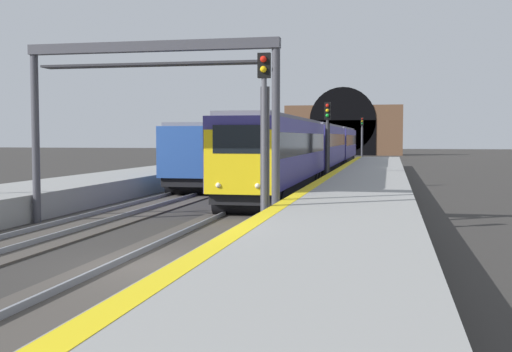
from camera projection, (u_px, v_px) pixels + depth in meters
The scene contains 11 objects.
ground_plane at pixel (148, 267), 15.61m from camera, with size 320.00×320.00×0.00m, color #302D2B.
platform_right at pixel (327, 253), 14.69m from camera, with size 112.00×4.42×1.02m, color gray.
platform_right_edge_strip at pixel (243, 228), 15.06m from camera, with size 112.00×0.50×0.01m, color yellow.
track_main_line at pixel (148, 266), 15.60m from camera, with size 160.00×3.10×0.21m.
train_main_approaching at pixel (320, 146), 52.45m from camera, with size 57.51×2.87×4.15m.
train_adjacent_platform at pixel (275, 146), 61.16m from camera, with size 57.72×3.29×4.80m.
railway_signal_near at pixel (264, 132), 19.68m from camera, with size 0.39×0.38×5.67m.
railway_signal_mid at pixel (327, 137), 38.96m from camera, with size 0.39×0.38×5.22m.
railway_signal_far at pixel (362, 135), 84.25m from camera, with size 0.39×0.38×5.69m.
overhead_signal_gantry at pixel (150, 85), 22.48m from camera, with size 0.70×9.15×6.45m.
tunnel_portal at pixel (343, 130), 111.21m from camera, with size 2.37×20.11×11.63m.
Camera 1 is at (-14.58, -5.71, 3.14)m, focal length 45.43 mm.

